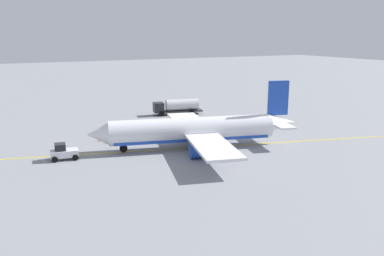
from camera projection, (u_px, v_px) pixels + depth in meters
ground_plane at (192, 148)px, 59.37m from camera, size 400.00×400.00×0.00m
airplane at (195, 130)px, 58.89m from camera, size 30.91×28.42×9.56m
fuel_tanker at (177, 106)px, 83.67m from camera, size 10.42×4.49×3.15m
pushback_tug at (64, 152)px, 53.70m from camera, size 3.84×2.73×2.20m
refueling_worker at (184, 120)px, 74.78m from camera, size 0.56×0.63×1.71m
safety_cone_nose at (100, 139)px, 63.14m from camera, size 0.61×0.61×0.68m
safety_cone_wingtip at (108, 142)px, 61.76m from camera, size 0.52×0.52×0.58m
taxi_line_marking at (192, 148)px, 59.37m from camera, size 61.95×16.73×0.01m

